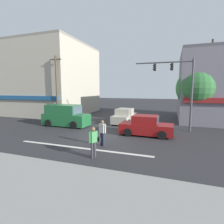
# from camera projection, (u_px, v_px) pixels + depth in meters

# --- Properties ---
(ground_plane) EXTENTS (120.00, 120.00, 0.00)m
(ground_plane) POSITION_uv_depth(u_px,v_px,m) (102.00, 134.00, 14.11)
(ground_plane) COLOR #2B2B2D
(lane_marking_stripe) EXTENTS (9.00, 0.24, 0.01)m
(lane_marking_stripe) POSITION_uv_depth(u_px,v_px,m) (80.00, 148.00, 10.83)
(lane_marking_stripe) COLOR silver
(lane_marking_stripe) RESTS_ON ground
(sidewalk_curb) EXTENTS (40.00, 5.00, 0.16)m
(sidewalk_curb) POSITION_uv_depth(u_px,v_px,m) (10.00, 190.00, 6.13)
(sidewalk_curb) COLOR gray
(sidewalk_curb) RESTS_ON ground
(building_left_block) EXTENTS (12.68, 11.29, 10.20)m
(building_left_block) POSITION_uv_depth(u_px,v_px,m) (48.00, 80.00, 27.06)
(building_left_block) COLOR #B7AD99
(building_left_block) RESTS_ON ground
(street_tree) EXTENTS (4.04, 4.04, 5.78)m
(street_tree) POSITION_uv_depth(u_px,v_px,m) (197.00, 88.00, 17.86)
(street_tree) COLOR #4C3823
(street_tree) RESTS_ON ground
(utility_pole_near_left) EXTENTS (1.40, 0.22, 7.35)m
(utility_pole_near_left) POSITION_uv_depth(u_px,v_px,m) (57.00, 88.00, 19.77)
(utility_pole_near_left) COLOR brown
(utility_pole_near_left) RESTS_ON ground
(utility_pole_far_right) EXTENTS (1.40, 0.22, 8.40)m
(utility_pole_far_right) POSITION_uv_depth(u_px,v_px,m) (210.00, 82.00, 17.17)
(utility_pole_far_right) COLOR brown
(utility_pole_far_right) RESTS_ON ground
(traffic_light_mast) EXTENTS (4.89, 0.32, 6.20)m
(traffic_light_mast) POSITION_uv_depth(u_px,v_px,m) (180.00, 83.00, 14.95)
(traffic_light_mast) COLOR #47474C
(traffic_light_mast) RESTS_ON ground
(van_parked_curbside) EXTENTS (4.63, 2.09, 2.11)m
(van_parked_curbside) POSITION_uv_depth(u_px,v_px,m) (65.00, 116.00, 17.38)
(van_parked_curbside) COLOR #1E6033
(van_parked_curbside) RESTS_ON ground
(sedan_crossing_center) EXTENTS (2.08, 4.20, 1.58)m
(sedan_crossing_center) POSITION_uv_depth(u_px,v_px,m) (125.00, 116.00, 18.95)
(sedan_crossing_center) COLOR #B7B29E
(sedan_crossing_center) RESTS_ON ground
(sedan_crossing_leftbound) EXTENTS (4.12, 1.92, 1.58)m
(sedan_crossing_leftbound) POSITION_uv_depth(u_px,v_px,m) (146.00, 126.00, 13.81)
(sedan_crossing_leftbound) COLOR maroon
(sedan_crossing_leftbound) RESTS_ON ground
(pedestrian_foreground_with_bag) EXTENTS (0.50, 0.65, 1.67)m
(pedestrian_foreground_with_bag) POSITION_uv_depth(u_px,v_px,m) (94.00, 140.00, 9.14)
(pedestrian_foreground_with_bag) COLOR #333338
(pedestrian_foreground_with_bag) RESTS_ON ground
(pedestrian_mid_crossing) EXTENTS (0.54, 0.33, 1.67)m
(pedestrian_mid_crossing) POSITION_uv_depth(u_px,v_px,m) (102.00, 131.00, 11.14)
(pedestrian_mid_crossing) COLOR #232838
(pedestrian_mid_crossing) RESTS_ON ground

